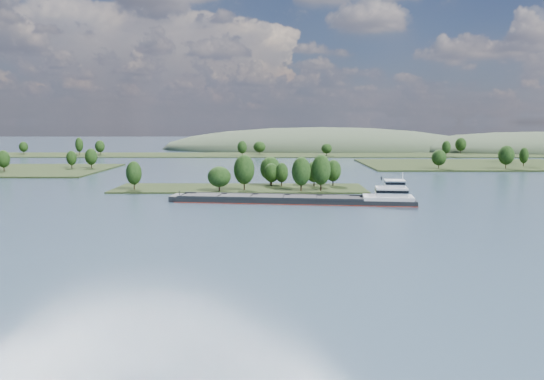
{
  "coord_description": "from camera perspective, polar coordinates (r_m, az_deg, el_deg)",
  "views": [
    {
      "loc": [
        14.35,
        -31.35,
        26.63
      ],
      "look_at": [
        13.23,
        130.0,
        6.0
      ],
      "focal_mm": 35.0,
      "sensor_mm": 36.0,
      "label": 1
    }
  ],
  "objects": [
    {
      "name": "hill_west",
      "position": [
        533.98,
        5.32,
        4.4
      ],
      "size": [
        320.0,
        160.0,
        44.0
      ],
      "primitive_type": "ellipsoid",
      "color": "#374630",
      "rests_on": "ground"
    },
    {
      "name": "ground",
      "position": [
        154.35,
        -4.95,
        -2.68
      ],
      "size": [
        1800.0,
        1800.0,
        0.0
      ],
      "primitive_type": "plane",
      "color": "#324357",
      "rests_on": "ground"
    },
    {
      "name": "back_shoreline",
      "position": [
        431.97,
        -0.44,
        3.84
      ],
      "size": [
        900.0,
        60.0,
        15.33
      ],
      "color": "black",
      "rests_on": "ground"
    },
    {
      "name": "cargo_barge",
      "position": [
        176.89,
        3.97,
        -0.93
      ],
      "size": [
        82.46,
        19.67,
        11.07
      ],
      "color": "black",
      "rests_on": "ground"
    },
    {
      "name": "hill_east",
      "position": [
        558.94,
        26.53,
        3.79
      ],
      "size": [
        260.0,
        140.0,
        36.0
      ],
      "primitive_type": "ellipsoid",
      "color": "#374630",
      "rests_on": "ground"
    },
    {
      "name": "tree_island",
      "position": [
        211.2,
        -1.53,
        1.22
      ],
      "size": [
        100.0,
        30.05,
        15.11
      ],
      "color": "black",
      "rests_on": "ground"
    }
  ]
}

